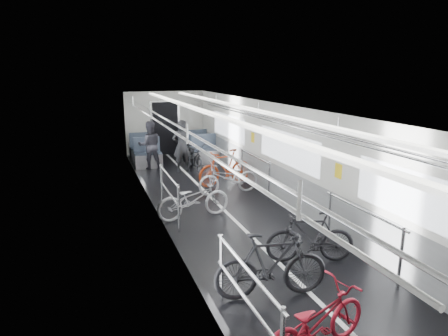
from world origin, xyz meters
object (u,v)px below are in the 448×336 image
object	(u,v)px
bike_left_far	(194,199)
person_standing	(182,146)
bike_left_near	(316,322)
bike_right_mid	(229,178)
bike_left_mid	(271,265)
bike_aisle	(195,156)
person_seated	(150,145)
bike_right_near	(310,237)
bike_right_far	(225,168)

from	to	relation	value
bike_left_far	person_standing	world-z (taller)	person_standing
bike_left_near	bike_right_mid	world-z (taller)	bike_right_mid
bike_left_far	bike_right_mid	bearing A→B (deg)	-50.28
bike_left_mid	bike_aisle	distance (m)	7.51
bike_left_far	bike_left_near	bearing A→B (deg)	175.29
person_standing	person_seated	bearing A→B (deg)	-46.48
person_seated	person_standing	bearing A→B (deg)	145.19
bike_right_near	person_seated	size ratio (longest dim) A/B	0.95
bike_right_near	bike_right_far	world-z (taller)	bike_right_far
bike_right_near	bike_right_mid	distance (m)	4.06
bike_right_mid	bike_right_far	bearing A→B (deg)	163.53
bike_left_far	bike_right_near	bearing A→B (deg)	-160.59
bike_left_near	person_standing	distance (m)	8.82
bike_left_far	bike_right_far	bearing A→B (deg)	-41.24
bike_left_near	bike_aisle	bearing A→B (deg)	-20.56
bike_left_far	person_standing	bearing A→B (deg)	-16.87
bike_left_mid	person_standing	bearing A→B (deg)	5.33
bike_right_mid	person_standing	xyz separation A→B (m)	(-0.59, 2.74, 0.39)
person_standing	bike_right_mid	bearing A→B (deg)	94.00
bike_left_mid	bike_right_far	xyz separation A→B (m)	(1.31, 5.63, 0.01)
bike_left_mid	bike_right_mid	xyz separation A→B (m)	(1.12, 4.82, -0.06)
bike_right_far	person_standing	size ratio (longest dim) A/B	1.01
bike_right_mid	bike_aisle	bearing A→B (deg)	-179.42
bike_left_mid	bike_right_near	world-z (taller)	bike_left_mid
bike_left_near	bike_aisle	distance (m)	8.75
bike_right_near	bike_right_far	bearing A→B (deg)	-165.26
bike_right_near	bike_right_mid	world-z (taller)	bike_right_near
bike_right_near	bike_aisle	world-z (taller)	bike_aisle
person_seated	bike_left_near	bearing A→B (deg)	95.46
bike_right_far	person_standing	distance (m)	2.10
bike_left_far	bike_aisle	xyz separation A→B (m)	(1.16, 4.04, 0.05)
bike_left_near	bike_right_near	size ratio (longest dim) A/B	1.04
bike_aisle	person_seated	bearing A→B (deg)	151.00
bike_left_near	bike_left_mid	xyz separation A→B (m)	(0.04, 1.24, 0.09)
bike_left_mid	bike_aisle	size ratio (longest dim) A/B	0.90
bike_right_far	person_standing	xyz separation A→B (m)	(-0.78, 1.92, 0.32)
bike_right_near	person_standing	size ratio (longest dim) A/B	0.90
bike_left_near	bike_left_mid	world-z (taller)	bike_left_mid
bike_left_mid	person_standing	xyz separation A→B (m)	(0.53, 7.55, 0.33)
bike_right_mid	person_standing	bearing A→B (deg)	-170.97
bike_left_mid	person_seated	size ratio (longest dim) A/B	1.05
bike_aisle	bike_right_mid	bearing A→B (deg)	-83.72
bike_left_mid	bike_right_mid	size ratio (longest dim) A/B	1.00
bike_left_near	bike_aisle	size ratio (longest dim) A/B	0.84
bike_right_near	bike_aisle	xyz separation A→B (m)	(-0.15, 6.69, 0.03)
bike_aisle	person_seated	world-z (taller)	person_seated
bike_aisle	person_seated	xyz separation A→B (m)	(-1.31, 0.81, 0.30)
person_seated	bike_right_far	bearing A→B (deg)	126.07
bike_left_near	bike_aisle	xyz separation A→B (m)	(0.99, 8.69, 0.08)
bike_right_far	person_seated	bearing A→B (deg)	-158.73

